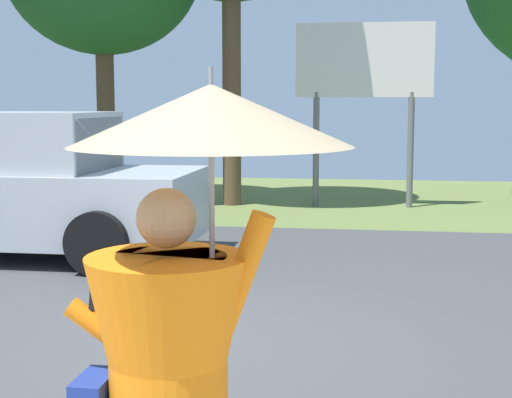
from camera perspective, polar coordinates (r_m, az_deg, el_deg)
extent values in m
cube|color=#424244|center=(8.44, -1.25, -6.87)|extent=(40.00, 8.00, 0.10)
cube|color=olive|center=(16.26, 3.54, -0.06)|extent=(40.00, 8.00, 0.10)
cylinder|color=orange|center=(2.89, -6.55, -10.59)|extent=(0.44, 0.44, 0.65)
sphere|color=tan|center=(2.78, -6.69, -1.43)|extent=(0.22, 0.22, 0.22)
cylinder|color=orange|center=(2.76, -0.98, -5.47)|extent=(0.24, 0.09, 0.45)
cylinder|color=orange|center=(2.97, -11.38, -9.51)|extent=(0.29, 0.08, 0.24)
cylinder|color=gray|center=(2.74, -3.31, -0.79)|extent=(0.02, 0.02, 0.75)
cone|color=#D1B284|center=(2.71, -3.36, 6.24)|extent=(1.01, 1.01, 0.22)
cylinder|color=gray|center=(2.71, -3.38, 8.78)|extent=(0.02, 0.02, 0.10)
cube|color=black|center=(2.99, -11.95, -7.50)|extent=(0.02, 0.11, 0.16)
cube|color=#ADB2BA|center=(10.65, -18.47, -0.31)|extent=(5.20, 2.00, 0.90)
cube|color=#ADB2BA|center=(10.36, -16.16, 3.75)|extent=(1.80, 1.84, 0.90)
cube|color=#2D3842|center=(10.04, -11.74, 3.78)|extent=(0.10, 1.70, 0.77)
cylinder|color=black|center=(10.98, -8.08, -1.37)|extent=(0.76, 0.28, 0.76)
cylinder|color=black|center=(9.11, -11.67, -3.22)|extent=(0.76, 0.28, 0.76)
cylinder|color=slate|center=(14.92, 4.49, 3.72)|extent=(0.12, 0.12, 2.20)
cylinder|color=slate|center=(14.90, 11.43, 3.59)|extent=(0.12, 0.12, 2.20)
cube|color=silver|center=(14.88, 8.07, 10.21)|extent=(2.60, 0.10, 1.40)
cylinder|color=brown|center=(15.84, -11.11, 6.12)|extent=(0.36, 0.36, 3.48)
cylinder|color=brown|center=(14.98, -1.82, 8.02)|extent=(0.36, 0.36, 4.43)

